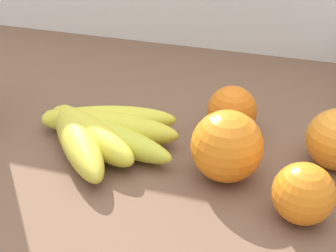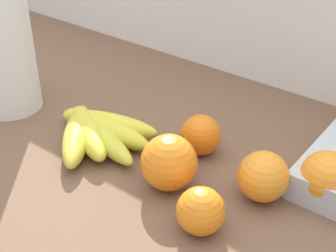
# 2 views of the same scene
# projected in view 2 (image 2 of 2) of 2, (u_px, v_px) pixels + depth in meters

# --- Properties ---
(wall_back) EXTENTS (2.33, 0.06, 1.30)m
(wall_back) POSITION_uv_depth(u_px,v_px,m) (243.00, 161.00, 1.16)
(wall_back) COLOR silver
(wall_back) RESTS_ON ground
(banana_bunch) EXTENTS (0.21, 0.18, 0.04)m
(banana_bunch) POSITION_uv_depth(u_px,v_px,m) (95.00, 131.00, 0.80)
(banana_bunch) COLOR gold
(banana_bunch) RESTS_ON counter
(orange_center) EXTENTS (0.08, 0.08, 0.08)m
(orange_center) POSITION_uv_depth(u_px,v_px,m) (327.00, 177.00, 0.67)
(orange_center) COLOR orange
(orange_center) RESTS_ON counter
(orange_front) EXTENTS (0.07, 0.07, 0.07)m
(orange_front) POSITION_uv_depth(u_px,v_px,m) (201.00, 135.00, 0.77)
(orange_front) COLOR orange
(orange_front) RESTS_ON counter
(orange_right) EXTENTS (0.06, 0.06, 0.06)m
(orange_right) POSITION_uv_depth(u_px,v_px,m) (201.00, 211.00, 0.62)
(orange_right) COLOR orange
(orange_right) RESTS_ON counter
(orange_back_left) EXTENTS (0.07, 0.07, 0.07)m
(orange_back_left) POSITION_uv_depth(u_px,v_px,m) (263.00, 176.00, 0.67)
(orange_back_left) COLOR orange
(orange_back_left) RESTS_ON counter
(orange_far_right) EXTENTS (0.08, 0.08, 0.08)m
(orange_far_right) POSITION_uv_depth(u_px,v_px,m) (169.00, 162.00, 0.69)
(orange_far_right) COLOR orange
(orange_far_right) RESTS_ON counter
(paper_towel_roll) EXTENTS (0.11, 0.11, 0.30)m
(paper_towel_roll) POSITION_uv_depth(u_px,v_px,m) (0.00, 39.00, 0.84)
(paper_towel_roll) COLOR white
(paper_towel_roll) RESTS_ON counter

